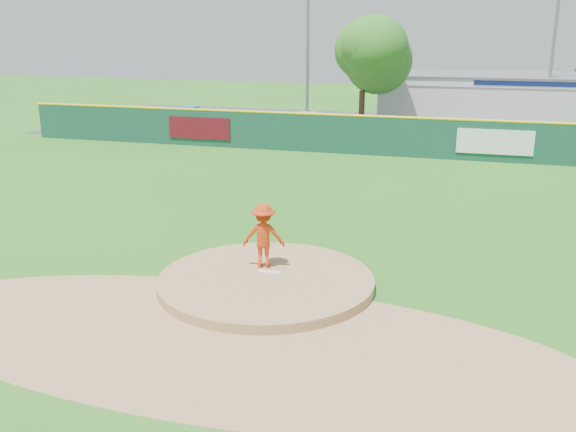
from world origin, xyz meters
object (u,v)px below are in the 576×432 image
(pool_building_grp, at_px, (496,98))
(playground_slide, at_px, (189,118))
(light_pole_left, at_px, (308,32))
(van, at_px, (315,124))
(pitcher, at_px, (264,236))
(light_pole_right, at_px, (554,40))
(deciduous_tree, at_px, (363,58))

(pool_building_grp, distance_m, playground_slide, 20.79)
(pool_building_grp, height_order, light_pole_left, light_pole_left)
(van, height_order, playground_slide, playground_slide)
(pitcher, bearing_deg, van, -91.43)
(van, bearing_deg, light_pole_right, -73.16)
(van, height_order, deciduous_tree, deciduous_tree)
(pool_building_grp, bearing_deg, van, -139.64)
(pool_building_grp, height_order, light_pole_right, light_pole_right)
(pitcher, xyz_separation_m, light_pole_right, (9.29, 28.29, 4.44))
(pitcher, height_order, van, pitcher)
(pitcher, height_order, playground_slide, pitcher)
(pool_building_grp, bearing_deg, playground_slide, -154.07)
(van, height_order, light_pole_left, light_pole_left)
(playground_slide, xyz_separation_m, light_pole_right, (21.68, 6.09, 4.77))
(pitcher, height_order, light_pole_left, light_pole_left)
(van, height_order, light_pole_right, light_pole_right)
(pitcher, relative_size, pool_building_grp, 0.11)
(light_pole_left, bearing_deg, van, -68.85)
(pool_building_grp, relative_size, deciduous_tree, 2.07)
(pitcher, xyz_separation_m, playground_slide, (-12.39, 22.20, -0.34))
(deciduous_tree, bearing_deg, pool_building_grp, 41.16)
(playground_slide, distance_m, deciduous_tree, 11.52)
(deciduous_tree, distance_m, light_pole_left, 4.72)
(light_pole_left, xyz_separation_m, light_pole_right, (15.00, 2.00, -0.51))
(van, relative_size, playground_slide, 1.87)
(pitcher, bearing_deg, deciduous_tree, -98.02)
(playground_slide, xyz_separation_m, deciduous_tree, (10.68, 2.09, 3.78))
(light_pole_right, bearing_deg, van, -156.31)
(light_pole_left, distance_m, light_pole_right, 15.14)
(light_pole_left, bearing_deg, pitcher, -77.74)
(van, xyz_separation_m, light_pole_left, (-1.52, 3.92, 5.32))
(pitcher, bearing_deg, playground_slide, -72.89)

